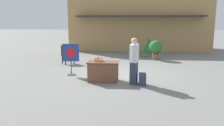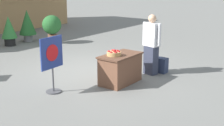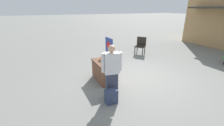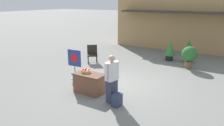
{
  "view_description": "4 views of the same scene",
  "coord_description": "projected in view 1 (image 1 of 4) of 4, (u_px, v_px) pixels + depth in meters",
  "views": [
    {
      "loc": [
        0.68,
        -9.11,
        2.15
      ],
      "look_at": [
        -0.05,
        -1.1,
        0.67
      ],
      "focal_mm": 35.0,
      "sensor_mm": 36.0,
      "label": 1
    },
    {
      "loc": [
        -6.51,
        -5.53,
        2.57
      ],
      "look_at": [
        -0.76,
        -1.29,
        0.62
      ],
      "focal_mm": 50.0,
      "sensor_mm": 36.0,
      "label": 2
    },
    {
      "loc": [
        4.41,
        -3.24,
        2.61
      ],
      "look_at": [
        0.09,
        -1.15,
        0.83
      ],
      "focal_mm": 24.0,
      "sensor_mm": 36.0,
      "label": 3
    },
    {
      "loc": [
        4.35,
        -7.28,
        3.34
      ],
      "look_at": [
        0.2,
        -0.56,
        1.07
      ],
      "focal_mm": 35.0,
      "sensor_mm": 36.0,
      "label": 4
    }
  ],
  "objects": [
    {
      "name": "ground_plane",
      "position": [
        115.0,
        74.0,
        9.37
      ],
      "size": [
        120.0,
        120.0,
        0.0
      ],
      "primitive_type": "plane",
      "color": "slate"
    },
    {
      "name": "storefront_building",
      "position": [
        139.0,
        23.0,
        17.86
      ],
      "size": [
        10.79,
        4.5,
        4.22
      ],
      "color": "tan",
      "rests_on": "ground_plane"
    },
    {
      "name": "display_table",
      "position": [
        103.0,
        71.0,
        8.1
      ],
      "size": [
        1.16,
        0.64,
        0.74
      ],
      "color": "brown",
      "rests_on": "ground_plane"
    },
    {
      "name": "apple_basket",
      "position": [
        98.0,
        60.0,
        8.1
      ],
      "size": [
        0.35,
        0.35,
        0.16
      ],
      "color": "tan",
      "rests_on": "display_table"
    },
    {
      "name": "person_visitor",
      "position": [
        134.0,
        61.0,
        7.69
      ],
      "size": [
        0.34,
        0.6,
        1.64
      ],
      "rotation": [
        0.0,
        0.0,
        2.94
      ],
      "color": "#33384C",
      "rests_on": "ground_plane"
    },
    {
      "name": "backpack",
      "position": [
        142.0,
        79.0,
        7.62
      ],
      "size": [
        0.24,
        0.34,
        0.42
      ],
      "color": "#2D3856",
      "rests_on": "ground_plane"
    },
    {
      "name": "poster_board",
      "position": [
        71.0,
        58.0,
        9.02
      ],
      "size": [
        0.68,
        0.36,
        1.31
      ],
      "rotation": [
        0.0,
        0.0,
        -1.51
      ],
      "color": "#4C4C51",
      "rests_on": "ground_plane"
    },
    {
      "name": "patio_chair",
      "position": [
        67.0,
        54.0,
        11.59
      ],
      "size": [
        0.77,
        0.77,
        0.98
      ],
      "rotation": [
        0.0,
        0.0,
        5.37
      ],
      "color": "#28231E",
      "rests_on": "ground_plane"
    },
    {
      "name": "potted_plant_far_right",
      "position": [
        156.0,
        48.0,
        12.78
      ],
      "size": [
        0.77,
        0.77,
        1.14
      ],
      "color": "brown",
      "rests_on": "ground_plane"
    },
    {
      "name": "potted_plant_near_left",
      "position": [
        133.0,
        47.0,
        13.88
      ],
      "size": [
        0.6,
        0.6,
        1.15
      ],
      "color": "black",
      "rests_on": "ground_plane"
    },
    {
      "name": "potted_plant_near_right",
      "position": [
        149.0,
        45.0,
        13.91
      ],
      "size": [
        0.71,
        0.71,
        1.3
      ],
      "color": "gray",
      "rests_on": "ground_plane"
    }
  ]
}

